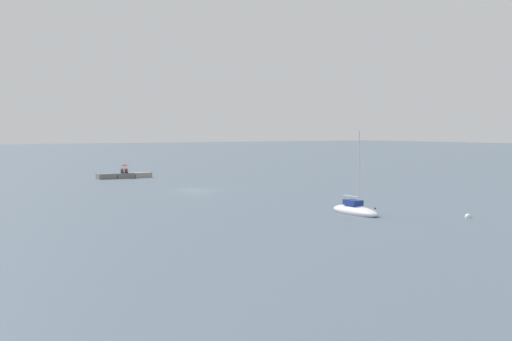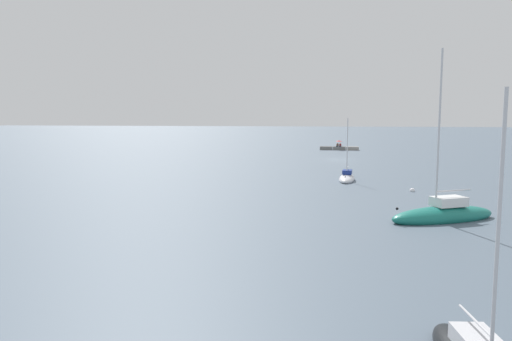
{
  "view_description": "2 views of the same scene",
  "coord_description": "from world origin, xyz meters",
  "px_view_note": "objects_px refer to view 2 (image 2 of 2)",
  "views": [
    {
      "loc": [
        33.28,
        63.86,
        6.57
      ],
      "look_at": [
        5.67,
        20.95,
        3.42
      ],
      "focal_mm": 46.12,
      "sensor_mm": 36.0,
      "label": 1
    },
    {
      "loc": [
        -0.22,
        74.72,
        6.6
      ],
      "look_at": [
        7.51,
        31.29,
        1.6
      ],
      "focal_mm": 33.37,
      "sensor_mm": 36.0,
      "label": 2
    }
  ],
  "objects_px": {
    "mooring_buoy_near": "(412,191)",
    "person_seated_brown_right": "(337,145)",
    "umbrella_open_red": "(339,141)",
    "sailboat_white_far": "(347,178)",
    "person_seated_maroon_left": "(340,145)",
    "sailboat_teal_near": "(443,214)"
  },
  "relations": [
    {
      "from": "person_seated_maroon_left",
      "to": "person_seated_brown_right",
      "type": "height_order",
      "value": "same"
    },
    {
      "from": "umbrella_open_red",
      "to": "mooring_buoy_near",
      "type": "xyz_separation_m",
      "value": [
        -6.64,
        52.34,
        -1.73
      ]
    },
    {
      "from": "person_seated_brown_right",
      "to": "umbrella_open_red",
      "type": "relative_size",
      "value": 0.56
    },
    {
      "from": "umbrella_open_red",
      "to": "sailboat_white_far",
      "type": "xyz_separation_m",
      "value": [
        -1.02,
        46.01,
        -1.55
      ]
    },
    {
      "from": "person_seated_brown_right",
      "to": "mooring_buoy_near",
      "type": "bearing_deg",
      "value": 108.92
    },
    {
      "from": "person_seated_brown_right",
      "to": "sailboat_white_far",
      "type": "relative_size",
      "value": 0.11
    },
    {
      "from": "person_seated_brown_right",
      "to": "umbrella_open_red",
      "type": "distance_m",
      "value": 0.91
    },
    {
      "from": "sailboat_teal_near",
      "to": "sailboat_white_far",
      "type": "xyz_separation_m",
      "value": [
        5.85,
        -18.21,
        -0.12
      ]
    },
    {
      "from": "sailboat_white_far",
      "to": "mooring_buoy_near",
      "type": "relative_size",
      "value": 14.63
    },
    {
      "from": "person_seated_brown_right",
      "to": "sailboat_white_far",
      "type": "distance_m",
      "value": 46.03
    },
    {
      "from": "umbrella_open_red",
      "to": "sailboat_teal_near",
      "type": "distance_m",
      "value": 64.61
    },
    {
      "from": "person_seated_brown_right",
      "to": "sailboat_white_far",
      "type": "xyz_separation_m",
      "value": [
        -1.32,
        46.01,
        -0.69
      ]
    },
    {
      "from": "sailboat_teal_near",
      "to": "sailboat_white_far",
      "type": "relative_size",
      "value": 1.65
    },
    {
      "from": "sailboat_white_far",
      "to": "sailboat_teal_near",
      "type": "bearing_deg",
      "value": 112.56
    },
    {
      "from": "person_seated_maroon_left",
      "to": "person_seated_brown_right",
      "type": "xyz_separation_m",
      "value": [
        0.56,
        -0.1,
        0.0
      ]
    },
    {
      "from": "umbrella_open_red",
      "to": "sailboat_white_far",
      "type": "distance_m",
      "value": 46.05
    },
    {
      "from": "mooring_buoy_near",
      "to": "umbrella_open_red",
      "type": "bearing_deg",
      "value": -82.77
    },
    {
      "from": "person_seated_maroon_left",
      "to": "sailboat_white_far",
      "type": "height_order",
      "value": "sailboat_white_far"
    },
    {
      "from": "person_seated_maroon_left",
      "to": "umbrella_open_red",
      "type": "height_order",
      "value": "umbrella_open_red"
    },
    {
      "from": "person_seated_maroon_left",
      "to": "sailboat_white_far",
      "type": "xyz_separation_m",
      "value": [
        -0.76,
        45.91,
        -0.69
      ]
    },
    {
      "from": "mooring_buoy_near",
      "to": "person_seated_brown_right",
      "type": "bearing_deg",
      "value": -82.45
    },
    {
      "from": "sailboat_teal_near",
      "to": "mooring_buoy_near",
      "type": "distance_m",
      "value": 11.89
    }
  ]
}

